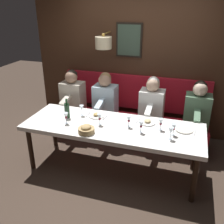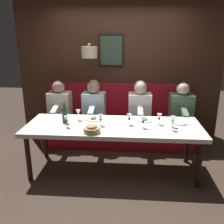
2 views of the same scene
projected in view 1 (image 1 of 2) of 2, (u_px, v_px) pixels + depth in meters
The scene contains 21 objects.
ground_plane at pixel (113, 168), 3.89m from camera, with size 12.00×12.00×0.00m, color #423328.
dining_table at pixel (113, 129), 3.62m from camera, with size 0.90×2.54×0.74m.
banquette_bench at pixel (127, 129), 4.58m from camera, with size 0.52×2.74×0.45m, color red.
back_wall_panel at pixel (136, 60), 4.61m from camera, with size 0.59×3.94×2.90m.
diner_nearest at pixel (198, 107), 4.01m from camera, with size 0.60×0.40×0.79m.
diner_near at pixel (152, 102), 4.22m from camera, with size 0.60×0.40×0.79m.
diner_middle at pixel (105, 96), 4.44m from camera, with size 0.60×0.40×0.79m.
diner_far at pixel (73, 93), 4.62m from camera, with size 0.60×0.40×0.79m.
place_setting_0 at pixel (96, 115), 3.86m from camera, with size 0.24×0.32×0.05m.
place_setting_1 at pixel (147, 122), 3.65m from camera, with size 0.24×0.32×0.05m.
place_setting_2 at pixel (184, 130), 3.45m from camera, with size 0.24×0.32×0.01m.
wine_glass_0 at pixel (100, 117), 3.56m from camera, with size 0.07×0.07×0.16m.
wine_glass_1 at pixel (82, 108), 3.85m from camera, with size 0.07×0.07×0.16m.
wine_glass_2 at pixel (174, 127), 3.29m from camera, with size 0.07×0.07×0.16m.
wine_glass_3 at pixel (129, 119), 3.50m from camera, with size 0.07×0.07×0.16m.
wine_glass_4 at pixel (141, 125), 3.35m from camera, with size 0.07×0.07×0.16m.
wine_glass_5 at pixel (66, 116), 3.60m from camera, with size 0.07×0.07×0.16m.
wine_glass_6 at pixel (161, 122), 3.42m from camera, with size 0.07×0.07×0.16m.
wine_glass_7 at pixel (171, 131), 3.19m from camera, with size 0.07×0.07×0.16m.
wine_bottle at pixel (67, 110), 3.78m from camera, with size 0.08×0.08×0.30m.
bread_bowl at pixel (86, 129), 3.37m from camera, with size 0.22×0.22×0.12m.
Camera 1 is at (-3.06, -0.96, 2.37)m, focal length 40.70 mm.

